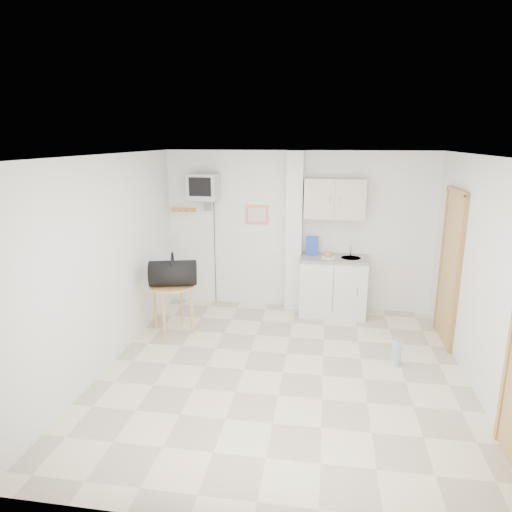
% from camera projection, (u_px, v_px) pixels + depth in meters
% --- Properties ---
extents(ground, '(4.50, 4.50, 0.00)m').
position_uv_depth(ground, '(283.00, 373.00, 5.37)').
color(ground, beige).
rests_on(ground, ground).
extents(room_envelope, '(4.24, 4.54, 2.55)m').
position_uv_depth(room_envelope, '(307.00, 245.00, 5.03)').
color(room_envelope, white).
rests_on(room_envelope, ground).
extents(kitchenette, '(1.03, 0.58, 2.10)m').
position_uv_depth(kitchenette, '(333.00, 264.00, 7.00)').
color(kitchenette, silver).
rests_on(kitchenette, ground).
extents(crt_television, '(0.44, 0.45, 2.15)m').
position_uv_depth(crt_television, '(204.00, 188.00, 7.03)').
color(crt_television, slate).
rests_on(crt_television, ground).
extents(round_table, '(0.65, 0.65, 0.71)m').
position_uv_depth(round_table, '(172.00, 291.00, 6.36)').
color(round_table, '#B48848').
rests_on(round_table, ground).
extents(duffel_bag, '(0.70, 0.49, 0.47)m').
position_uv_depth(duffel_bag, '(173.00, 273.00, 6.25)').
color(duffel_bag, black).
rests_on(duffel_bag, round_table).
extents(water_bottle, '(0.11, 0.11, 0.34)m').
position_uv_depth(water_bottle, '(396.00, 353.00, 5.51)').
color(water_bottle, '#93ADC7').
rests_on(water_bottle, ground).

